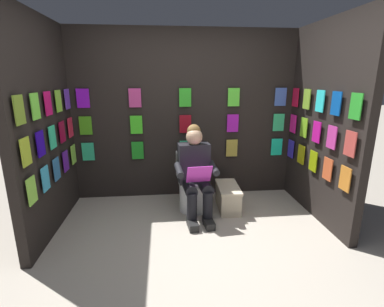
% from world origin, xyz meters
% --- Properties ---
extents(ground_plane, '(30.00, 30.00, 0.00)m').
position_xyz_m(ground_plane, '(0.00, 0.00, 0.00)').
color(ground_plane, '#B2A899').
extents(display_wall_back, '(3.32, 0.14, 2.43)m').
position_xyz_m(display_wall_back, '(0.00, -1.70, 1.22)').
color(display_wall_back, black).
rests_on(display_wall_back, ground).
extents(display_wall_left, '(0.14, 1.65, 2.43)m').
position_xyz_m(display_wall_left, '(-1.66, -0.82, 1.21)').
color(display_wall_left, black).
rests_on(display_wall_left, ground).
extents(display_wall_right, '(0.14, 1.65, 2.43)m').
position_xyz_m(display_wall_right, '(1.66, -0.82, 1.21)').
color(display_wall_right, black).
rests_on(display_wall_right, ground).
extents(toilet, '(0.42, 0.57, 0.77)m').
position_xyz_m(toilet, '(-0.06, -1.15, 0.33)').
color(toilet, white).
rests_on(toilet, ground).
extents(person_reading, '(0.55, 0.71, 1.19)m').
position_xyz_m(person_reading, '(-0.07, -0.93, 0.60)').
color(person_reading, black).
rests_on(person_reading, ground).
extents(comic_longbox_near, '(0.31, 0.60, 0.33)m').
position_xyz_m(comic_longbox_near, '(-0.54, -1.08, 0.17)').
color(comic_longbox_near, beige).
rests_on(comic_longbox_near, ground).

